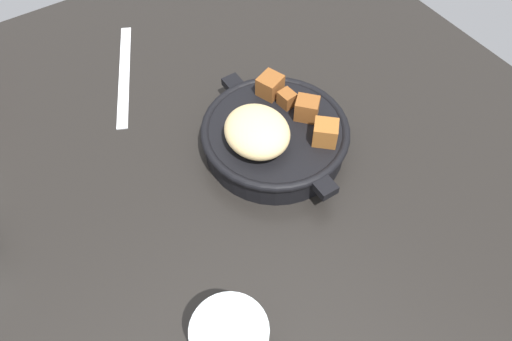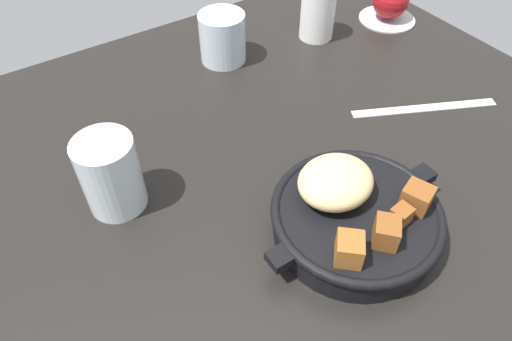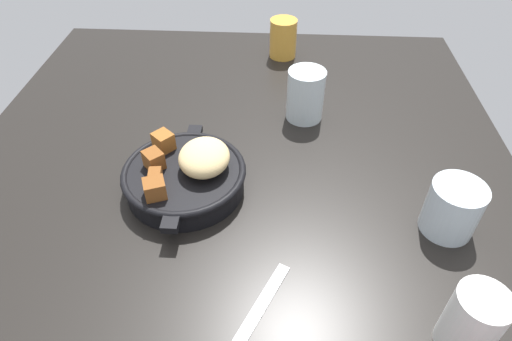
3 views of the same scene
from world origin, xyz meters
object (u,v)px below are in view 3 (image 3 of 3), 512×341
water_glass_short (452,208)px  juice_glass_amber (283,38)px  water_glass_tall (305,95)px  butter_knife (244,334)px  white_creamer_pitcher (472,322)px  cast_iron_skillet (186,174)px

water_glass_short → juice_glass_amber: size_ratio=0.93×
water_glass_short → water_glass_tall: 34.35cm
butter_knife → juice_glass_amber: size_ratio=2.56×
water_glass_tall → white_creamer_pitcher: bearing=21.1°
water_glass_short → juice_glass_amber: 58.39cm
white_creamer_pitcher → water_glass_tall: size_ratio=0.94×
cast_iron_skillet → water_glass_tall: (-21.37, 19.45, 1.98)cm
butter_knife → water_glass_short: (-18.73, 28.83, 3.97)cm
water_glass_short → cast_iron_skillet: bearing=-98.8°
cast_iron_skillet → water_glass_tall: bearing=137.7°
butter_knife → juice_glass_amber: bearing=-157.5°
water_glass_tall → cast_iron_skillet: bearing=-42.3°
water_glass_short → water_glass_tall: (-27.56, -20.48, 0.88)cm
water_glass_short → water_glass_tall: size_ratio=0.82×
cast_iron_skillet → water_glass_short: same height
water_glass_short → white_creamer_pitcher: white_creamer_pitcher is taller
butter_knife → water_glass_tall: water_glass_tall is taller
cast_iron_skillet → white_creamer_pitcher: 44.31cm
cast_iron_skillet → white_creamer_pitcher: white_creamer_pitcher is taller
juice_glass_amber → water_glass_tall: bearing=10.2°
cast_iron_skillet → water_glass_tall: 28.97cm
cast_iron_skillet → white_creamer_pitcher: (24.24, 37.06, 1.67)cm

